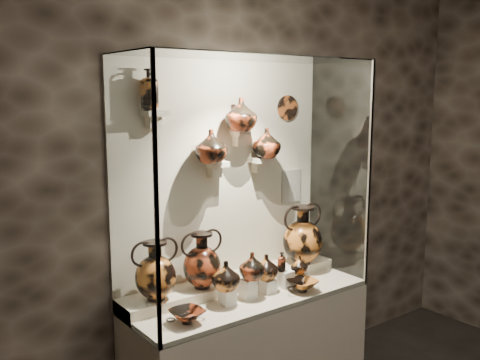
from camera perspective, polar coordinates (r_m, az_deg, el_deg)
name	(u,v)px	position (r m, az deg, el deg)	size (l,w,h in m)	color
wall_back	(222,176)	(3.74, -1.97, 0.44)	(5.00, 0.02, 3.20)	#2C231B
plinth	(249,353)	(3.87, 0.99, -18.00)	(1.70, 0.60, 0.80)	beige
front_tier	(249,296)	(3.70, 1.01, -12.28)	(1.68, 0.58, 0.03)	beige
rear_tier	(234,284)	(3.82, -0.64, -11.02)	(1.70, 0.25, 0.10)	beige
back_panel	(222,176)	(3.74, -1.93, 0.43)	(1.70, 0.03, 1.60)	beige
glass_front	(280,188)	(3.26, 4.25, -0.88)	(1.70, 0.01, 1.60)	white
glass_left	(131,197)	(3.05, -11.58, -1.77)	(0.01, 0.60, 1.60)	white
glass_right	(339,171)	(4.06, 10.50, 0.99)	(0.01, 0.60, 1.60)	white
glass_top	(250,57)	(3.45, 1.09, 12.96)	(1.70, 0.60, 0.01)	white
frame_post_left	(156,205)	(2.80, -8.90, -2.68)	(0.02, 0.02, 1.60)	gray
frame_post_right	(369,175)	(3.87, 13.60, 0.47)	(0.02, 0.02, 1.60)	gray
pedestal_a	(227,297)	(3.52, -1.36, -12.32)	(0.09, 0.09, 0.10)	silver
pedestal_b	(248,289)	(3.61, 0.87, -11.51)	(0.09, 0.09, 0.13)	silver
pedestal_c	(268,286)	(3.71, 2.99, -11.22)	(0.09, 0.09, 0.09)	silver
pedestal_d	(285,279)	(3.81, 4.87, -10.48)	(0.09, 0.09, 0.12)	silver
pedestal_e	(300,278)	(3.90, 6.42, -10.31)	(0.09, 0.09, 0.08)	silver
bracket_ul	(155,113)	(3.34, -9.01, 7.03)	(0.14, 0.12, 0.04)	beige
bracket_ca	(216,164)	(3.61, -2.55, 1.71)	(0.14, 0.12, 0.04)	beige
bracket_cb	(240,133)	(3.70, -0.01, 5.03)	(0.10, 0.12, 0.04)	beige
bracket_cc	(260,160)	(3.83, 2.14, 2.16)	(0.14, 0.12, 0.04)	beige
amphora_left	(156,270)	(3.39, -8.99, -9.50)	(0.30, 0.30, 0.38)	#BC6624
amphora_mid	(202,260)	(3.56, -4.10, -8.52)	(0.30, 0.30, 0.38)	#95361A
amphora_right	(302,235)	(4.05, 6.66, -5.83)	(0.36, 0.36, 0.45)	#BC6624
jug_a	(226,276)	(3.45, -1.54, -10.18)	(0.18, 0.18, 0.19)	#BC6624
jug_b	(252,266)	(3.55, 1.27, -9.16)	(0.17, 0.17, 0.18)	#95361A
jug_c	(266,267)	(3.68, 2.79, -9.25)	(0.17, 0.17, 0.17)	#BC6624
jug_e	(299,265)	(3.84, 6.31, -8.99)	(0.12, 0.12, 0.13)	#BC6624
lekythos_small	(281,261)	(3.74, 4.43, -8.58)	(0.07, 0.07, 0.16)	#95361A
kylix_left	(186,315)	(3.26, -5.73, -14.13)	(0.25, 0.21, 0.10)	#95361A
kylix_right	(302,284)	(3.74, 6.67, -11.00)	(0.25, 0.22, 0.10)	#BC6624
lekythos_tall	(150,87)	(3.32, -9.61, 9.76)	(0.11, 0.11, 0.28)	#BC6624
ovoid_vase_a	(211,146)	(3.50, -3.11, 3.60)	(0.21, 0.21, 0.22)	#95361A
ovoid_vase_b	(241,114)	(3.63, 0.09, 7.00)	(0.22, 0.22, 0.23)	#95361A
ovoid_vase_c	(266,143)	(3.79, 2.83, 3.95)	(0.20, 0.20, 0.21)	#95361A
wall_plate	(287,108)	(4.04, 5.06, 7.67)	(0.19, 0.19, 0.02)	#96461D
info_placard	(291,186)	(4.14, 5.44, -0.63)	(0.19, 0.01, 0.25)	beige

